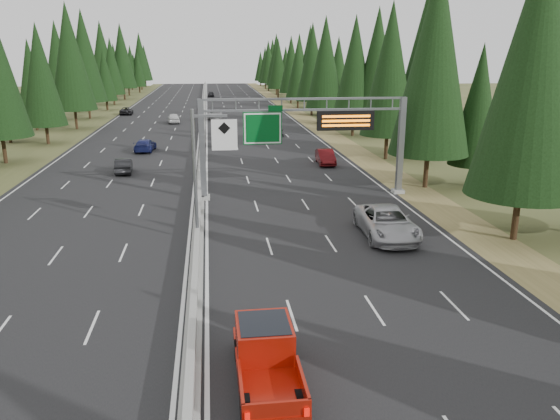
% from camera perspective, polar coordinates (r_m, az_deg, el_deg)
% --- Properties ---
extents(road, '(32.00, 260.00, 0.08)m').
position_cam_1_polar(road, '(87.75, -8.02, 8.60)').
color(road, black).
rests_on(road, ground).
extents(shoulder_right, '(3.60, 260.00, 0.06)m').
position_cam_1_polar(shoulder_right, '(89.35, 3.60, 8.85)').
color(shoulder_right, olive).
rests_on(shoulder_right, ground).
extents(shoulder_left, '(3.60, 260.00, 0.06)m').
position_cam_1_polar(shoulder_left, '(89.72, -19.57, 7.99)').
color(shoulder_left, '#414C23').
rests_on(shoulder_left, ground).
extents(median_barrier, '(0.70, 260.00, 0.85)m').
position_cam_1_polar(median_barrier, '(87.70, -8.03, 8.84)').
color(median_barrier, gray).
rests_on(median_barrier, road).
extents(sign_gantry, '(16.75, 0.98, 7.80)m').
position_cam_1_polar(sign_gantry, '(43.07, 3.40, 8.16)').
color(sign_gantry, slate).
rests_on(sign_gantry, road).
extents(hov_sign_pole, '(2.80, 0.50, 8.00)m').
position_cam_1_polar(hov_sign_pole, '(32.64, -7.89, 4.53)').
color(hov_sign_pole, slate).
rests_on(hov_sign_pole, road).
extents(tree_row_right, '(11.79, 244.22, 18.94)m').
position_cam_1_polar(tree_row_right, '(79.73, 8.17, 14.46)').
color(tree_row_right, black).
rests_on(tree_row_right, ground).
extents(tree_row_left, '(11.89, 241.18, 18.87)m').
position_cam_1_polar(tree_row_left, '(88.66, -23.08, 13.46)').
color(tree_row_left, black).
rests_on(tree_row_left, ground).
extents(silver_minivan, '(3.30, 6.71, 1.83)m').
position_cam_1_polar(silver_minivan, '(34.68, 11.08, -1.29)').
color(silver_minivan, '#A3A3A7').
rests_on(silver_minivan, road).
extents(red_pickup, '(2.07, 5.79, 1.89)m').
position_cam_1_polar(red_pickup, '(19.76, -1.53, -14.44)').
color(red_pickup, black).
rests_on(red_pickup, road).
extents(car_ahead_green, '(1.54, 3.78, 1.28)m').
position_cam_1_polar(car_ahead_green, '(67.94, -6.13, 7.11)').
color(car_ahead_green, '#114E21').
rests_on(car_ahead_green, road).
extents(car_ahead_dkred, '(1.90, 4.73, 1.53)m').
position_cam_1_polar(car_ahead_dkred, '(56.96, 4.77, 5.55)').
color(car_ahead_dkred, '#4C0A0D').
rests_on(car_ahead_dkred, road).
extents(car_ahead_dkgrey, '(2.10, 4.52, 1.28)m').
position_cam_1_polar(car_ahead_dkgrey, '(77.10, -0.33, 8.25)').
color(car_ahead_dkgrey, black).
rests_on(car_ahead_dkgrey, road).
extents(car_ahead_white, '(2.72, 5.45, 1.48)m').
position_cam_1_polar(car_ahead_white, '(98.17, -6.85, 9.87)').
color(car_ahead_white, '#BCBCBC').
rests_on(car_ahead_white, road).
extents(car_ahead_far, '(1.76, 4.19, 1.41)m').
position_cam_1_polar(car_ahead_far, '(149.60, -7.22, 11.93)').
color(car_ahead_far, black).
rests_on(car_ahead_far, road).
extents(car_onc_near, '(1.87, 4.39, 1.41)m').
position_cam_1_polar(car_onc_near, '(54.76, -16.02, 4.49)').
color(car_onc_near, black).
rests_on(car_onc_near, road).
extents(car_onc_blue, '(2.38, 5.11, 1.44)m').
position_cam_1_polar(car_onc_blue, '(66.41, -13.92, 6.60)').
color(car_onc_blue, navy).
rests_on(car_onc_blue, road).
extents(car_onc_white, '(2.30, 4.90, 1.62)m').
position_cam_1_polar(car_onc_white, '(93.02, -11.05, 9.40)').
color(car_onc_white, silver).
rests_on(car_onc_white, road).
extents(car_onc_far, '(2.61, 5.11, 1.38)m').
position_cam_1_polar(car_onc_far, '(108.62, -15.76, 9.95)').
color(car_onc_far, black).
rests_on(car_onc_far, road).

